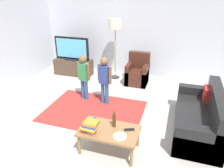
{
  "coord_description": "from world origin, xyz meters",
  "views": [
    {
      "loc": [
        1.33,
        -3.51,
        2.63
      ],
      "look_at": [
        0.0,
        0.6,
        0.65
      ],
      "focal_mm": 34.67,
      "sensor_mm": 36.0,
      "label": 1
    }
  ],
  "objects_px": {
    "coffee_table": "(109,132)",
    "armchair": "(138,73)",
    "couch": "(202,119)",
    "book_stack": "(90,126)",
    "tv_stand": "(74,67)",
    "tv_remote": "(129,130)",
    "floor_lamp": "(115,27)",
    "child_near_tv": "(84,74)",
    "tv": "(72,49)",
    "plate": "(120,136)",
    "bottle": "(114,120)",
    "child_center": "(105,77)",
    "soda_can": "(95,121)"
  },
  "relations": [
    {
      "from": "couch",
      "to": "book_stack",
      "type": "bearing_deg",
      "value": -147.01
    },
    {
      "from": "coffee_table",
      "to": "armchair",
      "type": "bearing_deg",
      "value": 92.48
    },
    {
      "from": "tv_stand",
      "to": "tv_remote",
      "type": "distance_m",
      "value": 3.85
    },
    {
      "from": "tv_stand",
      "to": "tv",
      "type": "bearing_deg",
      "value": -90.0
    },
    {
      "from": "coffee_table",
      "to": "book_stack",
      "type": "xyz_separation_m",
      "value": [
        -0.29,
        -0.12,
        0.14
      ]
    },
    {
      "from": "tv_remote",
      "to": "plate",
      "type": "height_order",
      "value": "plate"
    },
    {
      "from": "child_center",
      "to": "soda_can",
      "type": "bearing_deg",
      "value": -77.08
    },
    {
      "from": "tv",
      "to": "couch",
      "type": "height_order",
      "value": "tv"
    },
    {
      "from": "couch",
      "to": "child_center",
      "type": "relative_size",
      "value": 1.55
    },
    {
      "from": "child_near_tv",
      "to": "bottle",
      "type": "height_order",
      "value": "child_near_tv"
    },
    {
      "from": "coffee_table",
      "to": "couch",
      "type": "bearing_deg",
      "value": 34.58
    },
    {
      "from": "tv_stand",
      "to": "book_stack",
      "type": "distance_m",
      "value": 3.68
    },
    {
      "from": "floor_lamp",
      "to": "child_near_tv",
      "type": "xyz_separation_m",
      "value": [
        -0.32,
        -1.56,
        -0.86
      ]
    },
    {
      "from": "tv_stand",
      "to": "armchair",
      "type": "relative_size",
      "value": 1.33
    },
    {
      "from": "child_near_tv",
      "to": "book_stack",
      "type": "bearing_deg",
      "value": -62.24
    },
    {
      "from": "tv_stand",
      "to": "child_near_tv",
      "type": "bearing_deg",
      "value": -53.9
    },
    {
      "from": "book_stack",
      "to": "tv_remote",
      "type": "height_order",
      "value": "book_stack"
    },
    {
      "from": "floor_lamp",
      "to": "child_near_tv",
      "type": "distance_m",
      "value": 1.81
    },
    {
      "from": "tv_remote",
      "to": "soda_can",
      "type": "distance_m",
      "value": 0.62
    },
    {
      "from": "child_near_tv",
      "to": "child_center",
      "type": "relative_size",
      "value": 0.98
    },
    {
      "from": "armchair",
      "to": "soda_can",
      "type": "xyz_separation_m",
      "value": [
        -0.17,
        -2.85,
        0.18
      ]
    },
    {
      "from": "book_stack",
      "to": "plate",
      "type": "distance_m",
      "value": 0.51
    },
    {
      "from": "tv_stand",
      "to": "tv_remote",
      "type": "xyz_separation_m",
      "value": [
        2.53,
        -2.89,
        0.19
      ]
    },
    {
      "from": "tv_stand",
      "to": "book_stack",
      "type": "height_order",
      "value": "book_stack"
    },
    {
      "from": "armchair",
      "to": "plate",
      "type": "bearing_deg",
      "value": -83.53
    },
    {
      "from": "floor_lamp",
      "to": "tv_remote",
      "type": "relative_size",
      "value": 10.47
    },
    {
      "from": "floor_lamp",
      "to": "child_center",
      "type": "xyz_separation_m",
      "value": [
        0.24,
        -1.62,
        -0.84
      ]
    },
    {
      "from": "tv",
      "to": "child_center",
      "type": "distance_m",
      "value": 2.15
    },
    {
      "from": "book_stack",
      "to": "plate",
      "type": "height_order",
      "value": "book_stack"
    },
    {
      "from": "couch",
      "to": "book_stack",
      "type": "height_order",
      "value": "couch"
    },
    {
      "from": "soda_can",
      "to": "plate",
      "type": "height_order",
      "value": "soda_can"
    },
    {
      "from": "bottle",
      "to": "coffee_table",
      "type": "bearing_deg",
      "value": -112.62
    },
    {
      "from": "couch",
      "to": "soda_can",
      "type": "xyz_separation_m",
      "value": [
        -1.82,
        -0.95,
        0.19
      ]
    },
    {
      "from": "tv_remote",
      "to": "tv_stand",
      "type": "bearing_deg",
      "value": 107.35
    },
    {
      "from": "tv_stand",
      "to": "floor_lamp",
      "type": "distance_m",
      "value": 1.87
    },
    {
      "from": "tv_remote",
      "to": "plate",
      "type": "bearing_deg",
      "value": -138.21
    },
    {
      "from": "couch",
      "to": "coffee_table",
      "type": "relative_size",
      "value": 1.8
    },
    {
      "from": "tv_stand",
      "to": "soda_can",
      "type": "xyz_separation_m",
      "value": [
        1.91,
        -2.89,
        0.24
      ]
    },
    {
      "from": "child_near_tv",
      "to": "soda_can",
      "type": "distance_m",
      "value": 1.74
    },
    {
      "from": "tv_stand",
      "to": "floor_lamp",
      "type": "relative_size",
      "value": 0.67
    },
    {
      "from": "tv",
      "to": "coffee_table",
      "type": "height_order",
      "value": "tv"
    },
    {
      "from": "couch",
      "to": "plate",
      "type": "relative_size",
      "value": 8.18
    },
    {
      "from": "armchair",
      "to": "bottle",
      "type": "distance_m",
      "value": 2.85
    },
    {
      "from": "plate",
      "to": "armchair",
      "type": "bearing_deg",
      "value": 96.47
    },
    {
      "from": "tv_stand",
      "to": "bottle",
      "type": "height_order",
      "value": "bottle"
    },
    {
      "from": "soda_can",
      "to": "armchair",
      "type": "bearing_deg",
      "value": 86.56
    },
    {
      "from": "child_near_tv",
      "to": "book_stack",
      "type": "xyz_separation_m",
      "value": [
        0.9,
        -1.71,
        -0.17
      ]
    },
    {
      "from": "floor_lamp",
      "to": "armchair",
      "type": "bearing_deg",
      "value": -14.45
    },
    {
      "from": "tv_remote",
      "to": "couch",
      "type": "bearing_deg",
      "value": 14.47
    },
    {
      "from": "bottle",
      "to": "armchair",
      "type": "bearing_deg",
      "value": 93.6
    }
  ]
}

